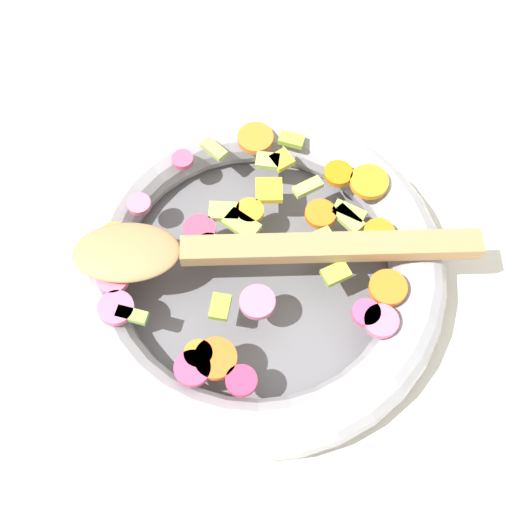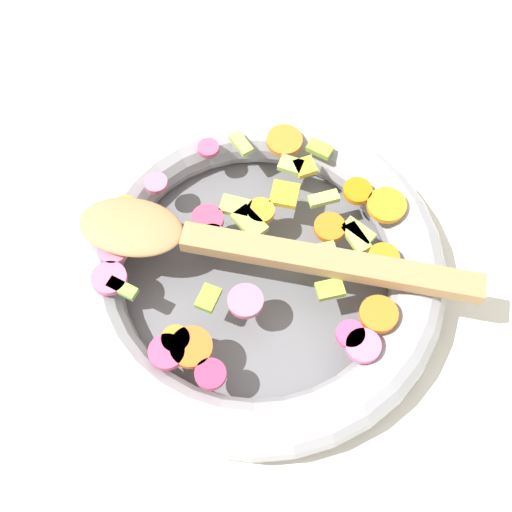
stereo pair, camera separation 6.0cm
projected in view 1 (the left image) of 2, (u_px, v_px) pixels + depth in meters
The scene contains 4 objects.
ground_plane at pixel (256, 280), 0.65m from camera, with size 4.00×4.00×0.00m, color silver.
skillet at pixel (256, 270), 0.63m from camera, with size 0.33×0.33×0.05m.
chopped_vegetables at pixel (262, 248), 0.60m from camera, with size 0.25×0.28×0.01m.
wooden_spoon at pixel (234, 250), 0.59m from camera, with size 0.16×0.33×0.01m.
Camera 1 is at (0.25, -0.11, 0.59)m, focal length 50.00 mm.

